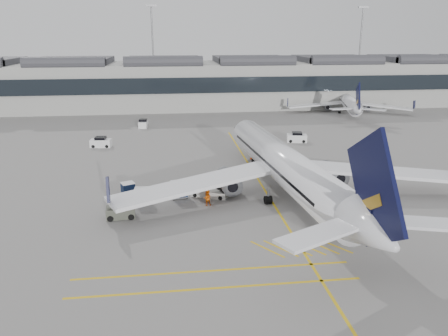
{
  "coord_description": "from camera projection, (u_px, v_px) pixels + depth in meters",
  "views": [
    {
      "loc": [
        -0.96,
        -40.47,
        17.95
      ],
      "look_at": [
        4.65,
        4.42,
        4.0
      ],
      "focal_mm": 35.0,
      "sensor_mm": 36.0,
      "label": 1
    }
  ],
  "objects": [
    {
      "name": "belt_loader",
      "position": [
        209.0,
        191.0,
        50.19
      ],
      "size": [
        5.16,
        3.4,
        2.07
      ],
      "rotation": [
        0.0,
        0.0,
        -0.43
      ],
      "color": "beige",
      "rests_on": "ground"
    },
    {
      "name": "service_van_right",
      "position": [
        297.0,
        138.0,
        75.4
      ],
      "size": [
        3.6,
        2.26,
        1.72
      ],
      "rotation": [
        0.0,
        0.0,
        -0.18
      ],
      "color": "silver",
      "rests_on": "ground"
    },
    {
      "name": "airliner_far",
      "position": [
        348.0,
        102.0,
        103.1
      ],
      "size": [
        28.32,
        31.32,
        8.49
      ],
      "rotation": [
        0.0,
        0.0,
        -0.25
      ],
      "color": "white",
      "rests_on": "ground"
    },
    {
      "name": "baggage_cart_d",
      "position": [
        128.0,
        189.0,
        50.26
      ],
      "size": [
        1.88,
        1.73,
        1.6
      ],
      "rotation": [
        0.0,
        0.0,
        0.39
      ],
      "color": "gray",
      "rests_on": "ground"
    },
    {
      "name": "apron_markings",
      "position": [
        261.0,
        184.0,
        54.44
      ],
      "size": [
        0.25,
        60.0,
        0.01
      ],
      "primitive_type": "cube",
      "color": "gold",
      "rests_on": "ground"
    },
    {
      "name": "service_van_left",
      "position": [
        101.0,
        142.0,
        72.04
      ],
      "size": [
        3.48,
        2.0,
        1.71
      ],
      "rotation": [
        0.0,
        0.0,
        -0.1
      ],
      "color": "silver",
      "rests_on": "ground"
    },
    {
      "name": "service_van_mid",
      "position": [
        143.0,
        124.0,
        87.14
      ],
      "size": [
        1.84,
        3.33,
        1.65
      ],
      "rotation": [
        0.0,
        0.0,
        1.5
      ],
      "color": "silver",
      "rests_on": "ground"
    },
    {
      "name": "ramp_agent_b",
      "position": [
        207.0,
        198.0,
        47.41
      ],
      "size": [
        0.82,
        0.64,
        1.68
      ],
      "primitive_type": "imported",
      "rotation": [
        0.0,
        0.0,
        3.15
      ],
      "color": "#EC5E0C",
      "rests_on": "ground"
    },
    {
      "name": "baggage_cart_a",
      "position": [
        179.0,
        189.0,
        49.57
      ],
      "size": [
        2.07,
        1.8,
        1.95
      ],
      "rotation": [
        0.0,
        0.0,
        0.16
      ],
      "color": "gray",
      "rests_on": "ground"
    },
    {
      "name": "light_masts",
      "position": [
        165.0,
        47.0,
        120.86
      ],
      "size": [
        113.0,
        0.6,
        25.45
      ],
      "color": "slate",
      "rests_on": "ground"
    },
    {
      "name": "safety_cone_engine",
      "position": [
        319.0,
        184.0,
        53.77
      ],
      "size": [
        0.39,
        0.39,
        0.55
      ],
      "primitive_type": "cone",
      "color": "#F24C0A",
      "rests_on": "ground"
    },
    {
      "name": "airliner_main",
      "position": [
        287.0,
        167.0,
        49.63
      ],
      "size": [
        40.24,
        44.14,
        11.74
      ],
      "rotation": [
        0.0,
        0.0,
        0.09
      ],
      "color": "white",
      "rests_on": "ground"
    },
    {
      "name": "baggage_cart_c",
      "position": [
        142.0,
        195.0,
        47.91
      ],
      "size": [
        1.79,
        1.51,
        1.78
      ],
      "rotation": [
        0.0,
        0.0,
        -0.08
      ],
      "color": "gray",
      "rests_on": "ground"
    },
    {
      "name": "baggage_cart_b",
      "position": [
        221.0,
        182.0,
        52.34
      ],
      "size": [
        2.13,
        1.99,
        1.79
      ],
      "rotation": [
        0.0,
        0.0,
        0.45
      ],
      "color": "gray",
      "rests_on": "ground"
    },
    {
      "name": "ramp_agent_a",
      "position": [
        207.0,
        195.0,
        48.39
      ],
      "size": [
        0.76,
        0.69,
        1.75
      ],
      "primitive_type": "imported",
      "rotation": [
        0.0,
        0.0,
        0.54
      ],
      "color": "orange",
      "rests_on": "ground"
    },
    {
      "name": "pushback_tug",
      "position": [
        121.0,
        211.0,
        44.26
      ],
      "size": [
        2.96,
        1.97,
        1.58
      ],
      "rotation": [
        0.0,
        0.0,
        0.08
      ],
      "color": "#4A4D41",
      "rests_on": "ground"
    },
    {
      "name": "ground",
      "position": [
        184.0,
        221.0,
        43.78
      ],
      "size": [
        220.0,
        220.0,
        0.0
      ],
      "primitive_type": "plane",
      "color": "gray",
      "rests_on": "ground"
    },
    {
      "name": "terminal",
      "position": [
        173.0,
        83.0,
        110.17
      ],
      "size": [
        200.0,
        20.45,
        12.4
      ],
      "color": "#9E9E99",
      "rests_on": "ground"
    },
    {
      "name": "safety_cone_nose",
      "position": [
        251.0,
        157.0,
        65.11
      ],
      "size": [
        0.41,
        0.41,
        0.57
      ],
      "primitive_type": "cone",
      "color": "#F24C0A",
      "rests_on": "ground"
    }
  ]
}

